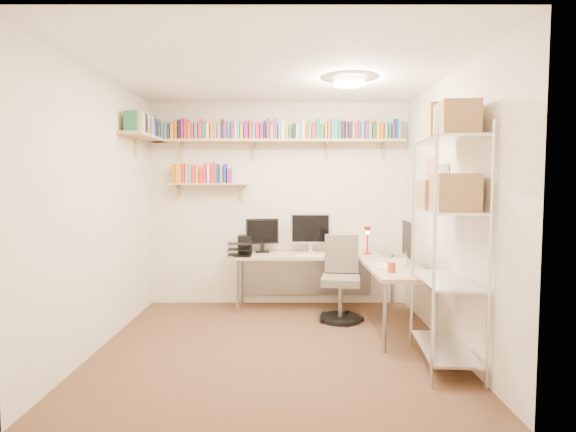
% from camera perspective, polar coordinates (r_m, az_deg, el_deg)
% --- Properties ---
extents(ground, '(3.20, 3.20, 0.00)m').
position_cam_1_polar(ground, '(4.36, -1.67, -16.02)').
color(ground, '#4E3A21').
rests_on(ground, ground).
extents(room_shell, '(3.24, 3.04, 2.52)m').
position_cam_1_polar(room_shell, '(4.10, -1.65, 4.79)').
color(room_shell, beige).
rests_on(room_shell, ground).
extents(wall_shelves, '(3.12, 1.09, 0.80)m').
position_cam_1_polar(wall_shelves, '(5.45, -5.92, 9.60)').
color(wall_shelves, tan).
rests_on(wall_shelves, ground).
extents(corner_desk, '(2.04, 1.73, 1.15)m').
position_cam_1_polar(corner_desk, '(5.17, 3.92, -5.31)').
color(corner_desk, tan).
rests_on(corner_desk, ground).
extents(office_chair, '(0.49, 0.50, 0.93)m').
position_cam_1_polar(office_chair, '(5.05, 6.73, -8.62)').
color(office_chair, black).
rests_on(office_chair, ground).
extents(wire_rack, '(0.48, 0.88, 2.16)m').
position_cam_1_polar(wire_rack, '(3.82, 19.68, 4.27)').
color(wire_rack, silver).
rests_on(wire_rack, ground).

